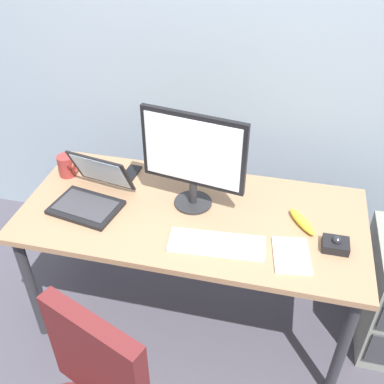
{
  "coord_description": "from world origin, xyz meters",
  "views": [
    {
      "loc": [
        0.37,
        -1.56,
        2.04
      ],
      "look_at": [
        0.0,
        0.0,
        0.83
      ],
      "focal_mm": 41.79,
      "sensor_mm": 36.0,
      "label": 1
    }
  ],
  "objects_px": {
    "coffee_mug": "(67,166)",
    "cell_phone": "(131,173)",
    "keyboard": "(217,244)",
    "paper_notepad": "(291,255)",
    "monitor_main": "(193,156)",
    "banana": "(302,222)",
    "trackball_mouse": "(336,244)",
    "laptop": "(92,194)"
  },
  "relations": [
    {
      "from": "paper_notepad",
      "to": "monitor_main",
      "type": "bearing_deg",
      "value": 152.46
    },
    {
      "from": "monitor_main",
      "to": "cell_phone",
      "type": "relative_size",
      "value": 3.43
    },
    {
      "from": "monitor_main",
      "to": "paper_notepad",
      "type": "relative_size",
      "value": 2.34
    },
    {
      "from": "coffee_mug",
      "to": "cell_phone",
      "type": "xyz_separation_m",
      "value": [
        0.31,
        0.08,
        -0.05
      ]
    },
    {
      "from": "keyboard",
      "to": "laptop",
      "type": "xyz_separation_m",
      "value": [
        -0.64,
        0.16,
        0.04
      ]
    },
    {
      "from": "monitor_main",
      "to": "trackball_mouse",
      "type": "bearing_deg",
      "value": -13.69
    },
    {
      "from": "cell_phone",
      "to": "trackball_mouse",
      "type": "bearing_deg",
      "value": -13.68
    },
    {
      "from": "coffee_mug",
      "to": "banana",
      "type": "relative_size",
      "value": 0.59
    },
    {
      "from": "paper_notepad",
      "to": "banana",
      "type": "distance_m",
      "value": 0.21
    },
    {
      "from": "monitor_main",
      "to": "cell_phone",
      "type": "bearing_deg",
      "value": 155.46
    },
    {
      "from": "laptop",
      "to": "monitor_main",
      "type": "bearing_deg",
      "value": 11.85
    },
    {
      "from": "keyboard",
      "to": "coffee_mug",
      "type": "distance_m",
      "value": 0.92
    },
    {
      "from": "trackball_mouse",
      "to": "paper_notepad",
      "type": "distance_m",
      "value": 0.2
    },
    {
      "from": "monitor_main",
      "to": "paper_notepad",
      "type": "xyz_separation_m",
      "value": [
        0.48,
        -0.25,
        -0.27
      ]
    },
    {
      "from": "keyboard",
      "to": "cell_phone",
      "type": "relative_size",
      "value": 2.95
    },
    {
      "from": "keyboard",
      "to": "trackball_mouse",
      "type": "distance_m",
      "value": 0.5
    },
    {
      "from": "trackball_mouse",
      "to": "coffee_mug",
      "type": "bearing_deg",
      "value": 169.52
    },
    {
      "from": "laptop",
      "to": "trackball_mouse",
      "type": "bearing_deg",
      "value": -3.09
    },
    {
      "from": "monitor_main",
      "to": "banana",
      "type": "xyz_separation_m",
      "value": [
        0.51,
        -0.04,
        -0.25
      ]
    },
    {
      "from": "monitor_main",
      "to": "keyboard",
      "type": "xyz_separation_m",
      "value": [
        0.17,
        -0.26,
        -0.26
      ]
    },
    {
      "from": "cell_phone",
      "to": "coffee_mug",
      "type": "bearing_deg",
      "value": -161.42
    },
    {
      "from": "banana",
      "to": "monitor_main",
      "type": "bearing_deg",
      "value": 175.71
    },
    {
      "from": "coffee_mug",
      "to": "monitor_main",
      "type": "bearing_deg",
      "value": -7.35
    },
    {
      "from": "monitor_main",
      "to": "banana",
      "type": "bearing_deg",
      "value": -4.29
    },
    {
      "from": "trackball_mouse",
      "to": "cell_phone",
      "type": "xyz_separation_m",
      "value": [
        -1.03,
        0.33,
        -0.02
      ]
    },
    {
      "from": "trackball_mouse",
      "to": "coffee_mug",
      "type": "xyz_separation_m",
      "value": [
        -1.34,
        0.25,
        0.03
      ]
    },
    {
      "from": "laptop",
      "to": "cell_phone",
      "type": "relative_size",
      "value": 2.58
    },
    {
      "from": "monitor_main",
      "to": "laptop",
      "type": "xyz_separation_m",
      "value": [
        -0.47,
        -0.1,
        -0.22
      ]
    },
    {
      "from": "paper_notepad",
      "to": "cell_phone",
      "type": "distance_m",
      "value": 0.95
    },
    {
      "from": "monitor_main",
      "to": "laptop",
      "type": "bearing_deg",
      "value": -168.15
    },
    {
      "from": "paper_notepad",
      "to": "coffee_mug",
      "type": "bearing_deg",
      "value": 163.82
    },
    {
      "from": "keyboard",
      "to": "paper_notepad",
      "type": "height_order",
      "value": "keyboard"
    },
    {
      "from": "coffee_mug",
      "to": "keyboard",
      "type": "bearing_deg",
      "value": -22.31
    },
    {
      "from": "coffee_mug",
      "to": "paper_notepad",
      "type": "xyz_separation_m",
      "value": [
        1.16,
        -0.34,
        -0.05
      ]
    },
    {
      "from": "monitor_main",
      "to": "coffee_mug",
      "type": "xyz_separation_m",
      "value": [
        -0.69,
        0.09,
        -0.22
      ]
    },
    {
      "from": "banana",
      "to": "cell_phone",
      "type": "bearing_deg",
      "value": 166.75
    },
    {
      "from": "keyboard",
      "to": "laptop",
      "type": "relative_size",
      "value": 1.14
    },
    {
      "from": "cell_phone",
      "to": "banana",
      "type": "distance_m",
      "value": 0.91
    },
    {
      "from": "keyboard",
      "to": "cell_phone",
      "type": "xyz_separation_m",
      "value": [
        -0.54,
        0.43,
        -0.01
      ]
    },
    {
      "from": "laptop",
      "to": "banana",
      "type": "distance_m",
      "value": 0.99
    },
    {
      "from": "coffee_mug",
      "to": "cell_phone",
      "type": "distance_m",
      "value": 0.33
    },
    {
      "from": "laptop",
      "to": "trackball_mouse",
      "type": "height_order",
      "value": "laptop"
    }
  ]
}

